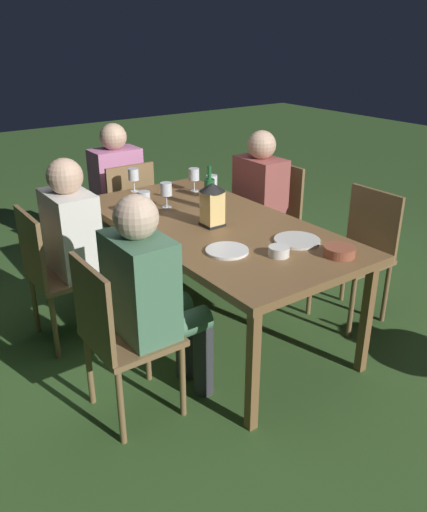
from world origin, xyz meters
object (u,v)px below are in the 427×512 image
at_px(wine_glass_b, 212,183).
at_px(lantern_centerpiece, 212,202).
at_px(dining_table, 214,231).
at_px(person_in_pink, 114,186).
at_px(bowl_bread, 339,251).
at_px(person_in_green, 153,294).
at_px(person_in_rust, 253,200).
at_px(chair_side_left_a, 359,250).
at_px(person_in_cream, 82,240).
at_px(chair_side_right_a, 118,333).
at_px(chair_head_far, 126,210).
at_px(green_bottle_on_table, 209,193).
at_px(plate_a, 227,251).
at_px(plate_b, 297,240).
at_px(wine_glass_d, 194,175).
at_px(wine_glass_e, 166,190).
at_px(chair_side_left_b, 272,214).
at_px(bowl_olives, 279,251).
at_px(chair_side_right_b, 54,270).
at_px(wine_glass_c, 144,200).
at_px(wine_glass_a, 133,176).

bearing_deg(wine_glass_b, lantern_centerpiece, 144.79).
relative_size(dining_table, person_in_pink, 1.67).
height_order(dining_table, bowl_bread, bowl_bread).
distance_m(person_in_green, person_in_rust, 1.60).
bearing_deg(chair_side_left_a, bowl_bread, 119.44).
xyz_separation_m(person_in_green, wine_glass_b, (0.84, -0.96, 0.21)).
bearing_deg(person_in_rust, person_in_cream, 90.00).
xyz_separation_m(chair_side_right_a, chair_head_far, (1.64, -0.87, 0.00)).
xyz_separation_m(chair_side_right_a, green_bottle_on_table, (0.67, -1.01, 0.35)).
relative_size(plate_a, plate_b, 0.90).
xyz_separation_m(chair_head_far, wine_glass_d, (-0.57, -0.28, 0.36)).
distance_m(plate_a, plate_b, 0.42).
bearing_deg(person_in_cream, wine_glass_e, -89.99).
bearing_deg(dining_table, chair_side_left_b, -63.70).
bearing_deg(chair_head_far, bowl_olives, 179.65).
bearing_deg(chair_head_far, person_in_pink, 0.00).
distance_m(chair_side_left_b, bowl_bread, 1.39).
bearing_deg(bowl_olives, plate_b, -68.01).
height_order(chair_head_far, bowl_olives, chair_head_far).
bearing_deg(chair_side_right_b, chair_side_right_a, 180.00).
height_order(wine_glass_b, wine_glass_d, same).
bearing_deg(person_in_green, chair_side_right_b, 12.78).
distance_m(chair_side_left_a, wine_glass_e, 1.33).
height_order(chair_side_right_a, lantern_centerpiece, lantern_centerpiece).
relative_size(green_bottle_on_table, wine_glass_d, 1.72).
bearing_deg(plate_a, chair_side_right_b, 38.97).
xyz_separation_m(person_in_cream, wine_glass_c, (-0.09, -0.39, 0.21)).
bearing_deg(person_in_pink, wine_glass_d, -159.62).
distance_m(person_in_pink, plate_b, 1.93).
height_order(person_in_green, lantern_centerpiece, person_in_green).
height_order(person_in_green, bowl_olives, person_in_green).
distance_m(chair_side_left_a, bowl_olives, 0.94).
height_order(person_in_green, bowl_bread, person_in_green).
relative_size(dining_table, plate_b, 7.41).
distance_m(green_bottle_on_table, wine_glass_a, 0.68).
bearing_deg(chair_side_right_a, wine_glass_b, -53.90).
height_order(chair_side_right_b, wine_glass_d, wine_glass_d).
distance_m(chair_side_left_a, chair_head_far, 1.85).
height_order(plate_a, plate_b, same).
bearing_deg(chair_side_left_b, chair_side_left_a, 180.00).
bearing_deg(person_in_rust, lantern_centerpiece, 123.03).
bearing_deg(person_in_cream, chair_side_right_a, 167.22).
distance_m(chair_side_right_b, green_bottle_on_table, 1.09).
height_order(chair_side_left_a, wine_glass_c, wine_glass_c).
xyz_separation_m(chair_side_left_a, plate_a, (0.03, 1.07, 0.25)).
xyz_separation_m(person_in_pink, bowl_bread, (-2.18, -0.25, 0.12)).
relative_size(chair_side_right_a, person_in_rust, 0.76).
distance_m(wine_glass_a, plate_a, 1.30).
height_order(lantern_centerpiece, green_bottle_on_table, green_bottle_on_table).
bearing_deg(bowl_bread, person_in_green, 69.19).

